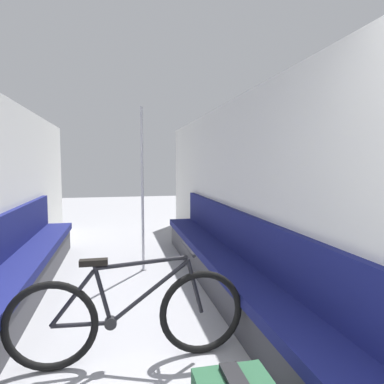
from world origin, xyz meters
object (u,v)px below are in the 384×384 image
bench_seat_row_left (11,282)px  bench_seat_row_right (226,267)px  bicycle (129,316)px  grab_pole_near (142,192)px

bench_seat_row_left → bench_seat_row_right: (2.27, 0.00, 0.00)m
bench_seat_row_right → bicycle: size_ratio=2.93×
bench_seat_row_left → grab_pole_near: 1.93m
grab_pole_near → bicycle: bearing=-96.8°
bench_seat_row_left → bench_seat_row_right: 2.27m
bench_seat_row_left → bicycle: size_ratio=2.93×
bicycle → bench_seat_row_left: bearing=129.7°
bicycle → grab_pole_near: 2.35m
bench_seat_row_right → grab_pole_near: 1.60m
bench_seat_row_left → bicycle: 1.61m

